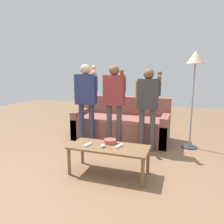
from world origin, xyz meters
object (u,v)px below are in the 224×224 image
game_remote_wand_far (88,145)px  snack_bowl (110,141)px  couch (122,125)px  floor_lamp (195,66)px  game_remote_nunchuk (103,146)px  player_left (86,95)px  player_right (148,100)px  player_center (114,96)px  game_remote_wand_near (119,146)px  coffee_table (109,150)px

game_remote_wand_far → snack_bowl: bearing=37.3°
couch → floor_lamp: bearing=-4.4°
snack_bowl → game_remote_nunchuk: bearing=-101.6°
game_remote_nunchuk → floor_lamp: floor_lamp is taller
player_left → player_right: player_left is taller
player_center → game_remote_wand_far: (0.02, -1.18, -0.53)m
player_right → game_remote_wand_far: player_right is taller
player_left → game_remote_wand_near: player_left is taller
snack_bowl → player_left: bearing=131.9°
snack_bowl → player_right: 1.11m
coffee_table → snack_bowl: 0.14m
game_remote_wand_far → player_center: bearing=90.8°
couch → game_remote_wand_near: 1.62m
player_right → game_remote_wand_near: player_right is taller
coffee_table → game_remote_wand_near: bearing=2.6°
snack_bowl → player_left: 1.28m
couch → coffee_table: size_ratio=1.79×
coffee_table → snack_bowl: (-0.02, 0.12, 0.08)m
floor_lamp → player_right: (-0.73, -0.42, -0.58)m
couch → game_remote_wand_near: size_ratio=11.93×
player_center → game_remote_wand_near: size_ratio=9.36×
snack_bowl → floor_lamp: (1.09, 1.35, 1.06)m
couch → snack_bowl: size_ratio=11.30×
player_left → player_right: size_ratio=1.06×
snack_bowl → player_center: size_ratio=0.11×
floor_lamp → game_remote_wand_far: floor_lamp is taller
couch → floor_lamp: size_ratio=1.10×
couch → player_right: player_right is taller
player_center → player_right: (0.63, -0.06, -0.04)m
player_center → game_remote_wand_far: 1.30m
player_left → player_right: bearing=3.1°
player_center → game_remote_wand_far: bearing=-89.2°
coffee_table → player_right: (0.34, 1.04, 0.56)m
coffee_table → game_remote_wand_far: 0.29m
couch → snack_bowl: (0.25, -1.45, 0.13)m
player_left → game_remote_wand_near: 1.46m
game_remote_nunchuk → player_center: size_ratio=0.06×
couch → floor_lamp: floor_lamp is taller
player_left → game_remote_wand_far: size_ratio=9.69×
couch → coffee_table: 1.59m
game_remote_nunchuk → player_right: player_right is taller
coffee_table → snack_bowl: bearing=101.2°
couch → player_left: 1.02m
coffee_table → player_left: size_ratio=0.70×
game_remote_nunchuk → player_right: 1.27m
player_left → game_remote_wand_far: player_left is taller
couch → player_center: size_ratio=1.27×
floor_lamp → player_left: (-1.87, -0.48, -0.52)m
player_right → snack_bowl: bearing=-111.2°
game_remote_nunchuk → floor_lamp: bearing=53.5°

